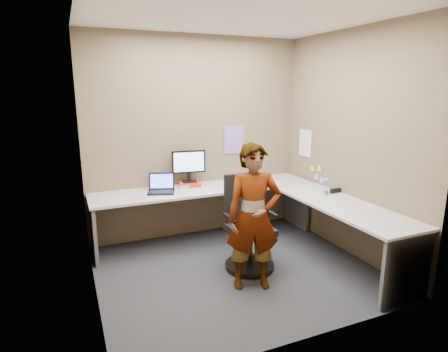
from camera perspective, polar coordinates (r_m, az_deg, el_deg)
name	(u,v)px	position (r m, az deg, el deg)	size (l,w,h in m)	color
ground	(236,270)	(4.37, 1.90, -14.17)	(3.00, 3.00, 0.00)	black
wall_back	(197,138)	(5.13, -4.14, 5.78)	(3.00, 3.00, 0.00)	brown
wall_right	(350,145)	(4.77, 18.67, 4.55)	(2.70, 2.70, 0.00)	brown
wall_left	(86,164)	(3.58, -20.27, 1.75)	(2.70, 2.70, 0.00)	brown
ceiling	(239,15)	(3.94, 2.23, 23.27)	(3.00, 3.00, 0.00)	white
desk	(256,207)	(4.65, 4.85, -4.66)	(2.98, 2.58, 0.73)	#B0B0B0
paper_ream	(190,184)	(5.04, -5.26, -1.25)	(0.28, 0.21, 0.06)	red
monitor	(189,164)	(4.99, -5.39, 1.90)	(0.45, 0.15, 0.43)	black
laptop	(161,187)	(4.80, -9.53, -1.71)	(0.40, 0.36, 0.23)	black
trackball_mouse	(184,186)	(4.94, -6.18, -1.58)	(0.12, 0.08, 0.07)	#B7B7BC
origami	(208,190)	(4.72, -2.41, -2.15)	(0.10, 0.10, 0.06)	white
stapler	(335,191)	(4.91, 16.61, -2.15)	(0.15, 0.04, 0.06)	black
flower	(327,183)	(4.78, 15.39, -1.04)	(0.07, 0.07, 0.22)	brown
calendar_purple	(234,140)	(5.33, 1.53, 5.55)	(0.30, 0.01, 0.40)	#846BB7
calendar_white	(305,143)	(5.47, 12.27, 4.92)	(0.01, 0.28, 0.38)	white
sticky_note_a	(319,168)	(5.24, 14.31, 1.13)	(0.01, 0.07, 0.07)	#F2E059
sticky_note_b	(316,177)	(5.31, 13.91, -0.14)	(0.01, 0.07, 0.07)	pink
sticky_note_c	(322,180)	(5.22, 14.68, -0.63)	(0.01, 0.07, 0.07)	pink
sticky_note_d	(312,168)	(5.37, 13.33, 1.13)	(0.01, 0.07, 0.07)	#F2E059
office_chair	(248,231)	(4.30, 3.62, -8.35)	(0.56, 0.56, 1.05)	black
person	(254,217)	(3.78, 4.55, -6.30)	(0.55, 0.36, 1.50)	#999399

